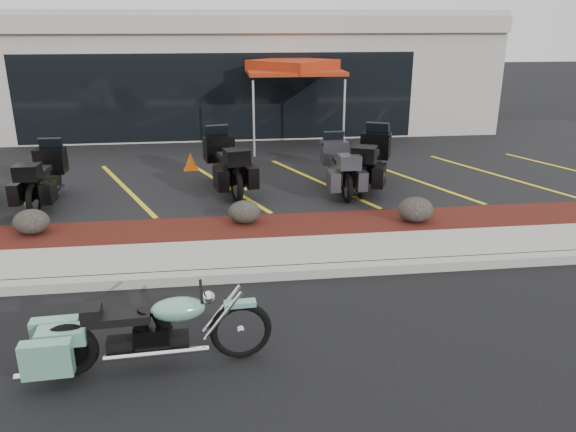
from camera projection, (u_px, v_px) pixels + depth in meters
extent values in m
plane|color=black|center=(233.00, 309.00, 7.61)|extent=(90.00, 90.00, 0.00)
cube|color=gray|center=(231.00, 276.00, 8.43)|extent=(24.00, 0.25, 0.15)
cube|color=gray|center=(230.00, 257.00, 9.08)|extent=(24.00, 1.20, 0.15)
cube|color=#33110B|center=(228.00, 231.00, 10.21)|extent=(24.00, 1.20, 0.16)
cube|color=black|center=(223.00, 161.00, 15.26)|extent=(26.00, 9.60, 0.15)
cube|color=#ABA59A|center=(218.00, 70.00, 20.53)|extent=(18.00, 8.00, 4.00)
cube|color=black|center=(219.00, 97.00, 16.97)|extent=(12.00, 0.06, 2.60)
cube|color=#ABA59A|center=(216.00, 24.00, 16.25)|extent=(18.00, 0.30, 0.50)
ellipsoid|color=black|center=(31.00, 222.00, 9.78)|extent=(0.62, 0.52, 0.44)
ellipsoid|color=black|center=(244.00, 212.00, 10.32)|extent=(0.60, 0.50, 0.42)
ellipsoid|color=black|center=(415.00, 210.00, 10.38)|extent=(0.66, 0.55, 0.47)
cone|color=#CE4D06|center=(191.00, 161.00, 14.04)|extent=(0.39, 0.39, 0.44)
cylinder|color=silver|center=(252.00, 119.00, 15.23)|extent=(0.06, 0.06, 2.05)
cylinder|color=silver|center=(343.00, 118.00, 15.45)|extent=(0.06, 0.06, 2.05)
cylinder|color=silver|center=(249.00, 106.00, 17.57)|extent=(0.06, 0.06, 2.05)
cylinder|color=silver|center=(328.00, 105.00, 17.79)|extent=(0.06, 0.06, 2.05)
cube|color=maroon|center=(293.00, 71.00, 16.13)|extent=(2.76, 2.76, 0.11)
cube|color=maroon|center=(293.00, 65.00, 16.08)|extent=(2.77, 2.77, 0.31)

